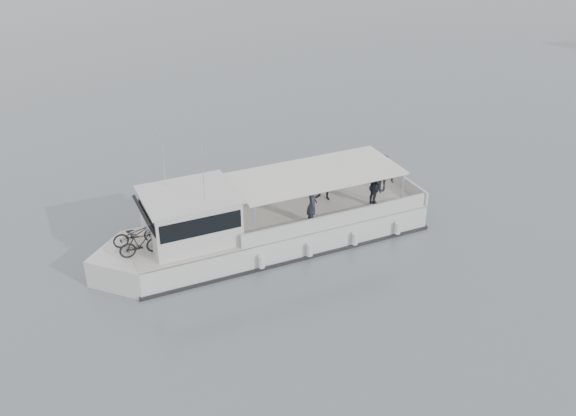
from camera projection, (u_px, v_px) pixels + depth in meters
ground at (346, 193)px, 33.53m from camera, size 1400.00×1400.00×0.00m
tour_boat at (251, 228)px, 28.21m from camera, size 15.41×6.57×6.44m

